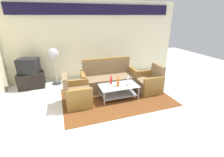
# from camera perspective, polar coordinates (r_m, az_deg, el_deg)

# --- Properties ---
(ground_plane) EXTENTS (14.00, 14.00, 0.00)m
(ground_plane) POSITION_cam_1_polar(r_m,az_deg,el_deg) (4.04, 6.13, -12.81)
(ground_plane) COLOR white
(wall_back) EXTENTS (6.52, 0.19, 2.80)m
(wall_back) POSITION_cam_1_polar(r_m,az_deg,el_deg) (6.28, -5.33, 14.19)
(wall_back) COLOR beige
(wall_back) RESTS_ON ground
(rug) EXTENTS (3.09, 2.13, 0.01)m
(rug) POSITION_cam_1_polar(r_m,az_deg,el_deg) (4.82, 1.40, -6.51)
(rug) COLOR brown
(rug) RESTS_ON ground
(couch) EXTENTS (1.81, 0.78, 0.96)m
(couch) POSITION_cam_1_polar(r_m,az_deg,el_deg) (5.26, -1.15, -0.28)
(couch) COLOR #7F6647
(couch) RESTS_ON rug
(armchair_left) EXTENTS (0.73, 0.79, 0.85)m
(armchair_left) POSITION_cam_1_polar(r_m,az_deg,el_deg) (4.42, -12.33, -5.68)
(armchair_left) COLOR #7F6647
(armchair_left) RESTS_ON rug
(armchair_right) EXTENTS (0.71, 0.77, 0.85)m
(armchair_right) POSITION_cam_1_polar(r_m,az_deg,el_deg) (5.19, 13.11, -1.50)
(armchair_right) COLOR #7F6647
(armchair_right) RESTS_ON rug
(coffee_table) EXTENTS (1.10, 0.60, 0.40)m
(coffee_table) POSITION_cam_1_polar(r_m,az_deg,el_deg) (4.63, 2.39, -4.06)
(coffee_table) COLOR silver
(coffee_table) RESTS_ON rug
(bottle_clear) EXTENTS (0.06, 0.06, 0.26)m
(bottle_clear) POSITION_cam_1_polar(r_m,az_deg,el_deg) (4.76, 5.74, -0.32)
(bottle_clear) COLOR silver
(bottle_clear) RESTS_ON coffee_table
(bottle_red) EXTENTS (0.06, 0.06, 0.29)m
(bottle_red) POSITION_cam_1_polar(r_m,az_deg,el_deg) (4.62, -0.31, -0.74)
(bottle_red) COLOR red
(bottle_red) RESTS_ON coffee_table
(bottle_orange) EXTENTS (0.07, 0.07, 0.31)m
(bottle_orange) POSITION_cam_1_polar(r_m,az_deg,el_deg) (4.48, 2.13, -1.39)
(bottle_orange) COLOR #D85919
(bottle_orange) RESTS_ON coffee_table
(cup) EXTENTS (0.08, 0.08, 0.10)m
(cup) POSITION_cam_1_polar(r_m,az_deg,el_deg) (4.58, 5.58, -1.86)
(cup) COLOR silver
(cup) RESTS_ON coffee_table
(tv_stand) EXTENTS (0.80, 0.50, 0.52)m
(tv_stand) POSITION_cam_1_polar(r_m,az_deg,el_deg) (5.98, -26.82, -0.52)
(tv_stand) COLOR black
(tv_stand) RESTS_ON ground
(television) EXTENTS (0.70, 0.58, 0.48)m
(television) POSITION_cam_1_polar(r_m,az_deg,el_deg) (5.83, -27.63, 4.05)
(television) COLOR black
(television) RESTS_ON tv_stand
(pedestal_fan) EXTENTS (0.36, 0.36, 1.27)m
(pedestal_fan) POSITION_cam_1_polar(r_m,az_deg,el_deg) (5.74, -20.20, 7.58)
(pedestal_fan) COLOR #2D2D33
(pedestal_fan) RESTS_ON ground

